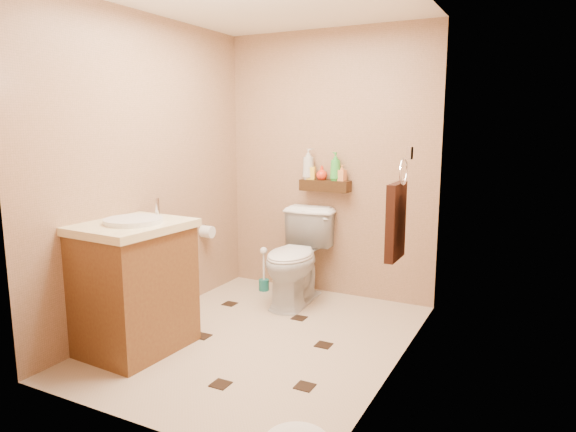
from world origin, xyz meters
The scene contains 17 objects.
ground centered at (0.00, 0.00, 0.00)m, with size 2.50×2.50×0.00m, color #C7AD92.
wall_back centered at (0.00, 1.25, 1.20)m, with size 2.00×0.04×2.40m, color tan.
wall_front centered at (0.00, -1.25, 1.20)m, with size 2.00×0.04×2.40m, color tan.
wall_left centered at (-1.00, 0.00, 1.20)m, with size 0.04×2.50×2.40m, color tan.
wall_right centered at (1.00, 0.00, 1.20)m, with size 0.04×2.50×2.40m, color tan.
wall_shelf centered at (0.00, 1.17, 1.02)m, with size 0.46×0.14×0.10m, color #39250F.
floor_accents centered at (0.03, -0.04, 0.00)m, with size 1.32×1.33×0.01m.
toilet centered at (-0.12, 0.83, 0.41)m, with size 0.46×0.81×0.82m, color white.
vanity centered at (-0.70, -0.54, 0.47)m, with size 0.65×0.77×1.05m.
toilet_brush centered at (-0.55, 1.00, 0.15)m, with size 0.10×0.10×0.43m.
towel_ring centered at (0.91, 0.25, 0.95)m, with size 0.12×0.30×0.76m.
toilet_paper centered at (-0.94, 0.65, 0.60)m, with size 0.12×0.11×0.12m.
bottle_a centered at (-0.17, 1.17, 1.21)m, with size 0.11×0.11×0.28m, color beige.
bottle_b centered at (-0.14, 1.17, 1.16)m, with size 0.08×0.08×0.17m, color yellow.
bottle_c centered at (-0.03, 1.17, 1.13)m, with size 0.10×0.10×0.13m, color red.
bottle_d centered at (0.10, 1.17, 1.20)m, with size 0.10×0.10×0.25m, color green.
bottle_e centered at (0.16, 1.17, 1.14)m, with size 0.07×0.07×0.15m, color #EB8C4E.
Camera 1 is at (1.81, -3.09, 1.56)m, focal length 32.00 mm.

